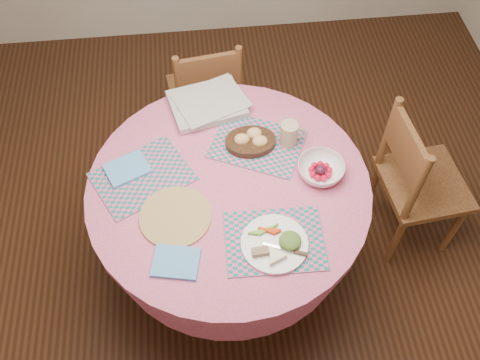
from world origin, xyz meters
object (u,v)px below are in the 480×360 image
at_px(latte_mug, 289,134).
at_px(dinner_plate, 277,244).
at_px(dining_table, 229,209).
at_px(bread_bowl, 251,140).
at_px(fruit_bowl, 321,170).
at_px(wicker_trivet, 175,217).
at_px(chair_back, 206,94).
at_px(chair_right, 416,181).

bearing_deg(latte_mug, dinner_plate, -104.39).
distance_m(dining_table, dinner_plate, 0.42).
relative_size(bread_bowl, fruit_bowl, 0.86).
bearing_deg(wicker_trivet, dinner_plate, -24.39).
xyz_separation_m(dining_table, chair_back, (-0.05, 0.86, -0.11)).
bearing_deg(chair_back, bread_bowl, 97.05).
bearing_deg(chair_back, chair_right, 135.51).
height_order(chair_right, wicker_trivet, chair_right).
height_order(chair_right, fruit_bowl, chair_right).
relative_size(wicker_trivet, latte_mug, 2.53).
xyz_separation_m(chair_right, fruit_bowl, (-0.54, -0.10, 0.31)).
height_order(dining_table, dinner_plate, dinner_plate).
xyz_separation_m(chair_right, dinner_plate, (-0.79, -0.44, 0.30)).
height_order(dinner_plate, latte_mug, latte_mug).
relative_size(wicker_trivet, bread_bowl, 1.30).
xyz_separation_m(dining_table, bread_bowl, (0.12, 0.21, 0.23)).
bearing_deg(wicker_trivet, dining_table, 30.82).
distance_m(dining_table, chair_back, 0.87).
bearing_deg(chair_right, wicker_trivet, 96.52).
relative_size(latte_mug, fruit_bowl, 0.44).
height_order(wicker_trivet, fruit_bowl, fruit_bowl).
bearing_deg(latte_mug, fruit_bowl, -60.10).
bearing_deg(dining_table, bread_bowl, 59.96).
relative_size(dining_table, dinner_plate, 4.59).
height_order(bread_bowl, fruit_bowl, bread_bowl).
bearing_deg(fruit_bowl, dining_table, -177.80).
relative_size(chair_back, fruit_bowl, 3.20).
bearing_deg(latte_mug, wicker_trivet, -146.97).
bearing_deg(wicker_trivet, fruit_bowl, 13.69).
xyz_separation_m(dinner_plate, latte_mug, (0.13, 0.53, 0.04)).
bearing_deg(chair_back, latte_mug, 109.89).
height_order(latte_mug, fruit_bowl, latte_mug).
xyz_separation_m(chair_back, fruit_bowl, (0.46, -0.85, 0.34)).
xyz_separation_m(dinner_plate, fruit_bowl, (0.24, 0.34, 0.01)).
relative_size(chair_back, bread_bowl, 3.71).
relative_size(chair_right, bread_bowl, 3.94).
height_order(dining_table, chair_right, chair_right).
bearing_deg(latte_mug, dining_table, -145.29).
height_order(chair_back, latte_mug, latte_mug).
height_order(chair_right, chair_back, chair_right).
distance_m(chair_back, latte_mug, 0.83).
height_order(dining_table, latte_mug, latte_mug).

